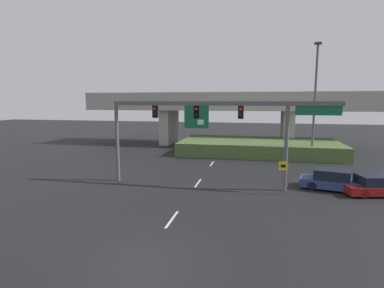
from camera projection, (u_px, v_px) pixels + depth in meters
ground_plane at (143, 260)px, 12.25m from camera, size 160.00×160.00×0.00m
lane_markings at (206, 172)px, 27.34m from camera, size 0.14×40.00×0.01m
signal_gantry at (213, 118)px, 22.13m from camera, size 16.82×0.44×6.43m
speed_limit_sign at (283, 173)px, 20.57m from camera, size 0.60×0.11×2.38m
highway_light_pole_near at (315, 99)px, 31.99m from camera, size 0.70×0.36×12.52m
overpass_bridge at (226, 108)px, 43.62m from camera, size 40.77×7.52×7.64m
grass_embankment at (259, 147)px, 37.20m from camera, size 19.03×9.56×1.58m
parked_sedan_near_right at (333, 180)px, 21.87m from camera, size 4.94×2.86×1.49m
parked_sedan_mid_right at (378, 186)px, 20.63m from camera, size 4.99×2.82×1.39m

